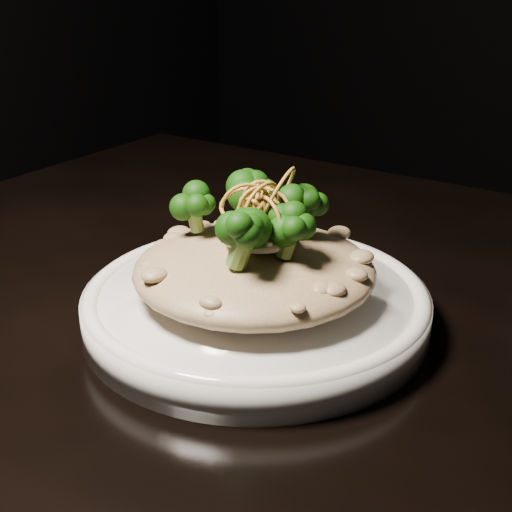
{
  "coord_description": "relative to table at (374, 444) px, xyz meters",
  "views": [
    {
      "loc": [
        0.17,
        -0.41,
        1.01
      ],
      "look_at": [
        -0.09,
        -0.02,
        0.81
      ],
      "focal_mm": 50.0,
      "sensor_mm": 36.0,
      "label": 1
    }
  ],
  "objects": [
    {
      "name": "risotto",
      "position": [
        -0.09,
        -0.02,
        0.13
      ],
      "size": [
        0.18,
        0.18,
        0.04
      ],
      "primitive_type": "ellipsoid",
      "color": "brown",
      "rests_on": "plate"
    },
    {
      "name": "broccoli",
      "position": [
        -0.1,
        -0.02,
        0.17
      ],
      "size": [
        0.12,
        0.12,
        0.04
      ],
      "primitive_type": null,
      "color": "black",
      "rests_on": "risotto"
    },
    {
      "name": "shallots",
      "position": [
        -0.09,
        -0.02,
        0.18
      ],
      "size": [
        0.05,
        0.05,
        0.03
      ],
      "primitive_type": null,
      "color": "olive",
      "rests_on": "cheese"
    },
    {
      "name": "cheese",
      "position": [
        -0.09,
        -0.02,
        0.16
      ],
      "size": [
        0.05,
        0.05,
        0.02
      ],
      "primitive_type": "ellipsoid",
      "color": "white",
      "rests_on": "risotto"
    },
    {
      "name": "plate",
      "position": [
        -0.09,
        -0.02,
        0.1
      ],
      "size": [
        0.26,
        0.26,
        0.03
      ],
      "primitive_type": "cylinder",
      "color": "white",
      "rests_on": "table"
    },
    {
      "name": "table",
      "position": [
        0.0,
        0.0,
        0.0
      ],
      "size": [
        1.1,
        0.8,
        0.75
      ],
      "color": "black",
      "rests_on": "ground"
    }
  ]
}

